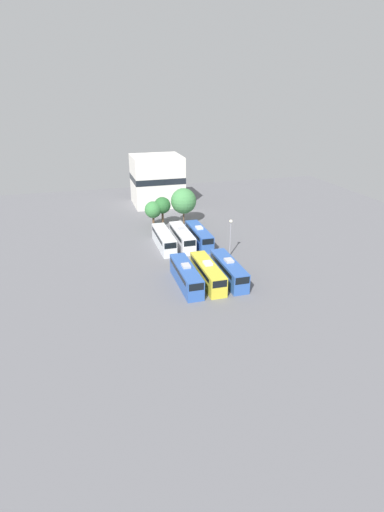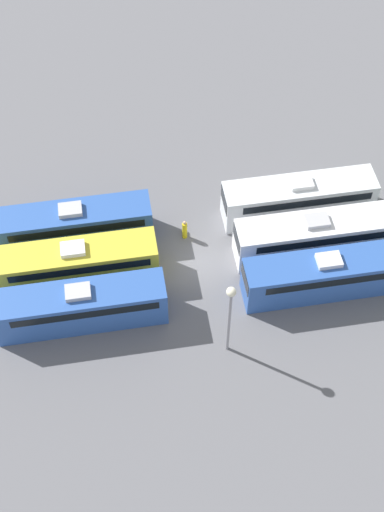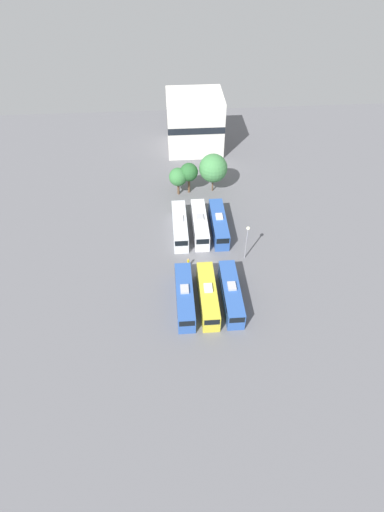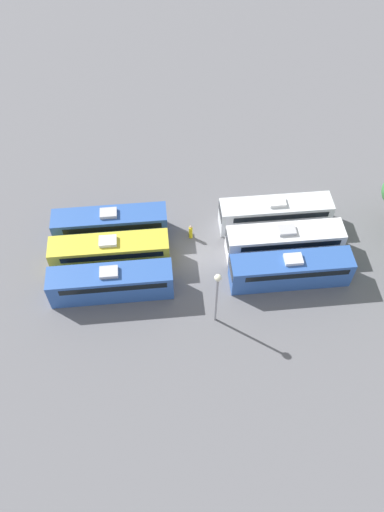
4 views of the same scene
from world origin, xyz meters
The scene contains 13 objects.
ground_plane centered at (0.00, 0.00, 0.00)m, with size 118.13×118.13×0.00m, color slate.
bus_0 centered at (-3.55, -8.10, 1.68)m, with size 2.50×11.05×3.42m.
bus_1 centered at (-0.12, -8.13, 1.68)m, with size 2.50×11.05×3.42m.
bus_2 centered at (3.36, -8.02, 1.68)m, with size 2.50×11.05×3.42m.
bus_3 centered at (-3.44, 8.17, 1.68)m, with size 2.50×11.05×3.42m.
bus_4 centered at (0.13, 8.36, 1.68)m, with size 2.50×11.05×3.42m.
bus_5 centered at (3.49, 8.23, 1.68)m, with size 2.50×11.05×3.42m.
worker_person centered at (-2.50, -0.37, 0.80)m, with size 0.36×0.36×1.72m.
light_pole centered at (7.02, 0.90, 4.68)m, with size 0.60×0.60×6.77m.
tree_0 centered at (-3.12, 20.08, 3.95)m, with size 3.55×3.55×5.76m.
tree_1 centered at (-0.98, 20.58, 4.59)m, with size 3.55×3.55×6.42m.
tree_2 centered at (3.78, 20.77, 5.19)m, with size 5.52×5.52×7.96m.
depot_building centered at (1.52, 38.51, 6.23)m, with size 12.30×11.17×12.34m.
Camera 3 is at (-5.24, -46.15, 46.80)m, focal length 28.00 mm.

